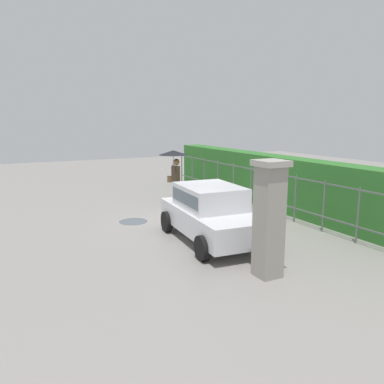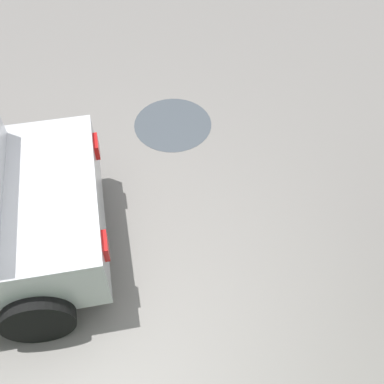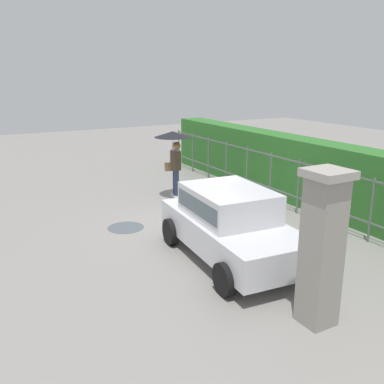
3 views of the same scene
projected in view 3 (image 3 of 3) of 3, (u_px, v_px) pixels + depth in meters
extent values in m
plane|color=gray|center=(207.00, 222.00, 10.99)|extent=(40.00, 40.00, 0.00)
cube|color=silver|center=(231.00, 233.00, 8.66)|extent=(3.82, 1.92, 0.60)
cube|color=silver|center=(229.00, 203.00, 8.63)|extent=(2.01, 1.58, 0.60)
cube|color=#4C5B66|center=(229.00, 202.00, 8.62)|extent=(1.86, 1.59, 0.33)
cylinder|color=black|center=(303.00, 262.00, 7.97)|extent=(0.61, 0.23, 0.60)
cylinder|color=black|center=(225.00, 279.00, 7.30)|extent=(0.61, 0.23, 0.60)
cylinder|color=black|center=(236.00, 221.00, 10.16)|extent=(0.61, 0.23, 0.60)
cylinder|color=black|center=(171.00, 232.00, 9.49)|extent=(0.61, 0.23, 0.60)
cube|color=red|center=(214.00, 199.00, 10.46)|extent=(0.08, 0.20, 0.16)
cube|color=red|center=(172.00, 204.00, 10.03)|extent=(0.08, 0.20, 0.16)
cylinder|color=#2D3856|center=(177.00, 184.00, 13.05)|extent=(0.15, 0.15, 0.86)
cylinder|color=#2D3856|center=(175.00, 183.00, 13.24)|extent=(0.15, 0.15, 0.86)
cube|color=white|center=(175.00, 196.00, 13.14)|extent=(0.26, 0.10, 0.08)
cube|color=white|center=(173.00, 195.00, 13.33)|extent=(0.26, 0.10, 0.08)
cylinder|color=#473828|center=(176.00, 161.00, 12.95)|extent=(0.34, 0.34, 0.58)
sphere|color=#DBAD89|center=(175.00, 147.00, 12.83)|extent=(0.22, 0.22, 0.22)
sphere|color=olive|center=(176.00, 146.00, 12.84)|extent=(0.25, 0.25, 0.25)
cylinder|color=#473828|center=(175.00, 161.00, 12.72)|extent=(0.24, 0.14, 0.56)
cylinder|color=#473828|center=(172.00, 158.00, 13.13)|extent=(0.24, 0.14, 0.56)
cylinder|color=#B2B2B7|center=(173.00, 150.00, 12.76)|extent=(0.02, 0.02, 0.77)
cone|color=black|center=(173.00, 134.00, 12.63)|extent=(1.10, 1.10, 0.18)
cube|color=tan|center=(170.00, 167.00, 13.23)|extent=(0.24, 0.37, 0.24)
cube|color=gray|center=(321.00, 253.00, 6.27)|extent=(0.48, 0.48, 2.30)
cube|color=#9E998E|center=(328.00, 174.00, 5.95)|extent=(0.60, 0.60, 0.12)
cylinder|color=#59605B|center=(179.00, 148.00, 17.45)|extent=(0.05, 0.05, 1.50)
cylinder|color=#59605B|center=(193.00, 153.00, 16.46)|extent=(0.05, 0.05, 1.50)
cylinder|color=#59605B|center=(208.00, 158.00, 15.47)|extent=(0.05, 0.05, 1.50)
cylinder|color=#59605B|center=(226.00, 164.00, 14.47)|extent=(0.05, 0.05, 1.50)
cylinder|color=#59605B|center=(247.00, 170.00, 13.48)|extent=(0.05, 0.05, 1.50)
cylinder|color=#59605B|center=(270.00, 178.00, 12.49)|extent=(0.05, 0.05, 1.50)
cylinder|color=#59605B|center=(298.00, 187.00, 11.50)|extent=(0.05, 0.05, 1.50)
cylinder|color=#59605B|center=(331.00, 198.00, 10.50)|extent=(0.05, 0.05, 1.50)
cylinder|color=#59605B|center=(371.00, 211.00, 9.51)|extent=(0.05, 0.05, 1.50)
cube|color=#59605B|center=(272.00, 155.00, 12.31)|extent=(11.78, 0.03, 0.04)
cube|color=#59605B|center=(270.00, 188.00, 12.57)|extent=(11.78, 0.03, 0.04)
cube|color=#2D6B28|center=(292.00, 168.00, 12.82)|extent=(12.78, 0.90, 1.90)
cylinder|color=#4C545B|center=(126.00, 228.00, 10.60)|extent=(0.91, 0.91, 0.00)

